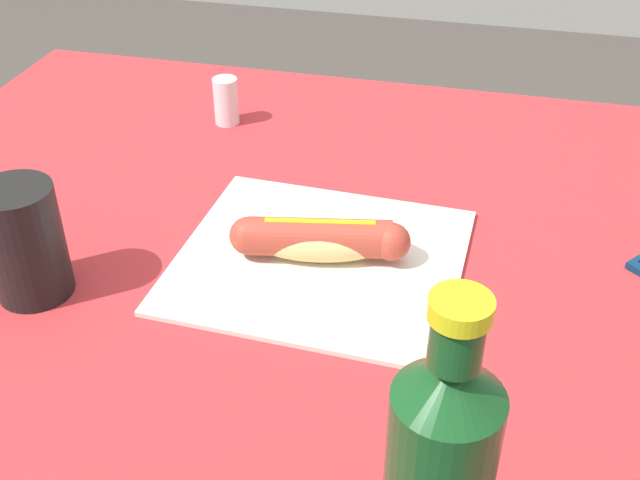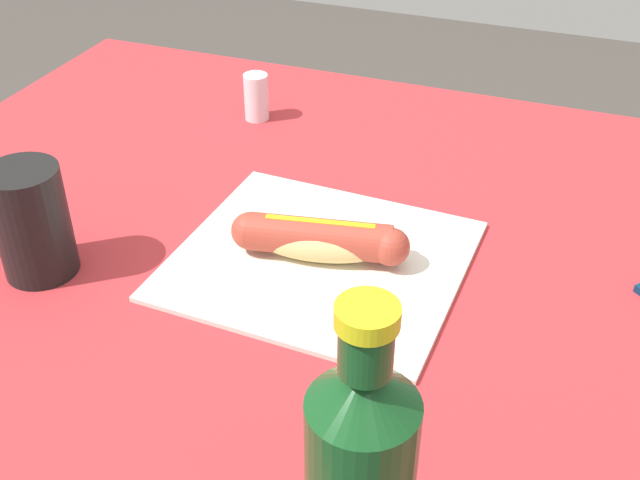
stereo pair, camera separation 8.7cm
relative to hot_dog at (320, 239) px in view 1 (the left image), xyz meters
name	(u,v)px [view 1 (the left image)]	position (x,y,z in m)	size (l,w,h in m)	color
dining_table	(303,336)	(0.02, -0.01, -0.16)	(1.18, 1.00, 0.76)	brown
paper_wrapper	(320,260)	(0.00, 0.00, -0.03)	(0.31, 0.29, 0.01)	silver
hot_dog	(320,239)	(0.00, 0.00, 0.00)	(0.20, 0.08, 0.05)	#E5BC75
drinking_cup	(25,242)	(0.28, 0.12, 0.03)	(0.08, 0.08, 0.13)	black
salt_shaker	(226,101)	(0.22, -0.31, 0.00)	(0.04, 0.04, 0.07)	silver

